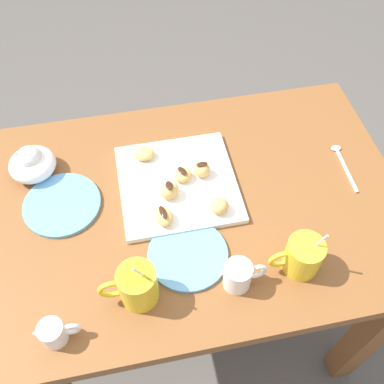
% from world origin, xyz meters
% --- Properties ---
extents(ground_plane, '(8.00, 8.00, 0.00)m').
position_xyz_m(ground_plane, '(0.00, 0.00, 0.00)').
color(ground_plane, '#514C47').
extents(dining_table, '(1.02, 0.71, 0.74)m').
position_xyz_m(dining_table, '(0.00, 0.00, 0.59)').
color(dining_table, brown).
rests_on(dining_table, ground_plane).
extents(pastry_plate_square, '(0.29, 0.29, 0.02)m').
position_xyz_m(pastry_plate_square, '(0.05, -0.06, 0.75)').
color(pastry_plate_square, white).
rests_on(pastry_plate_square, dining_table).
extents(coffee_mug_yellow_left, '(0.12, 0.08, 0.14)m').
position_xyz_m(coffee_mug_yellow_left, '(-0.18, 0.22, 0.79)').
color(coffee_mug_yellow_left, yellow).
rests_on(coffee_mug_yellow_left, dining_table).
extents(coffee_mug_yellow_right, '(0.12, 0.08, 0.15)m').
position_xyz_m(coffee_mug_yellow_right, '(0.18, 0.22, 0.79)').
color(coffee_mug_yellow_right, yellow).
rests_on(coffee_mug_yellow_right, dining_table).
extents(cream_pitcher_white, '(0.10, 0.06, 0.07)m').
position_xyz_m(cream_pitcher_white, '(-0.03, 0.23, 0.78)').
color(cream_pitcher_white, white).
rests_on(cream_pitcher_white, dining_table).
extents(ice_cream_bowl, '(0.12, 0.12, 0.09)m').
position_xyz_m(ice_cream_bowl, '(0.40, -0.17, 0.78)').
color(ice_cream_bowl, white).
rests_on(ice_cream_bowl, dining_table).
extents(chocolate_sauce_pitcher, '(0.09, 0.05, 0.06)m').
position_xyz_m(chocolate_sauce_pitcher, '(0.36, 0.27, 0.77)').
color(chocolate_sauce_pitcher, white).
rests_on(chocolate_sauce_pitcher, dining_table).
extents(saucer_sky_left, '(0.19, 0.19, 0.01)m').
position_xyz_m(saucer_sky_left, '(0.34, -0.05, 0.75)').
color(saucer_sky_left, '#66A8DB').
rests_on(saucer_sky_left, dining_table).
extents(saucer_sky_right, '(0.18, 0.18, 0.01)m').
position_xyz_m(saucer_sky_right, '(0.06, 0.14, 0.75)').
color(saucer_sky_right, '#66A8DB').
rests_on(saucer_sky_right, dining_table).
extents(loose_spoon_near_saucer, '(0.03, 0.16, 0.01)m').
position_xyz_m(loose_spoon_near_saucer, '(-0.39, -0.05, 0.74)').
color(loose_spoon_near_saucer, silver).
rests_on(loose_spoon_near_saucer, dining_table).
extents(beignet_0, '(0.04, 0.04, 0.04)m').
position_xyz_m(beignet_0, '(-0.02, -0.07, 0.78)').
color(beignet_0, '#E5B260').
rests_on(beignet_0, pastry_plate_square).
extents(chocolate_drizzle_0, '(0.03, 0.02, 0.00)m').
position_xyz_m(chocolate_drizzle_0, '(-0.02, -0.07, 0.80)').
color(chocolate_drizzle_0, '#381E11').
rests_on(chocolate_drizzle_0, beignet_0).
extents(beignet_1, '(0.07, 0.06, 0.03)m').
position_xyz_m(beignet_1, '(0.12, -0.16, 0.77)').
color(beignet_1, '#E5B260').
rests_on(beignet_1, pastry_plate_square).
extents(beignet_2, '(0.06, 0.06, 0.04)m').
position_xyz_m(beignet_2, '(-0.03, 0.04, 0.78)').
color(beignet_2, '#E5B260').
rests_on(beignet_2, pastry_plate_square).
extents(beignet_3, '(0.05, 0.05, 0.03)m').
position_xyz_m(beignet_3, '(0.03, -0.07, 0.77)').
color(beignet_3, '#E5B260').
rests_on(beignet_3, pastry_plate_square).
extents(chocolate_drizzle_3, '(0.03, 0.03, 0.00)m').
position_xyz_m(chocolate_drizzle_3, '(0.03, -0.07, 0.79)').
color(chocolate_drizzle_3, '#381E11').
rests_on(chocolate_drizzle_3, beignet_3).
extents(beignet_4, '(0.06, 0.06, 0.04)m').
position_xyz_m(beignet_4, '(0.07, -0.02, 0.78)').
color(beignet_4, '#E5B260').
rests_on(beignet_4, pastry_plate_square).
extents(chocolate_drizzle_4, '(0.02, 0.03, 0.00)m').
position_xyz_m(chocolate_drizzle_4, '(0.07, -0.02, 0.80)').
color(chocolate_drizzle_4, '#381E11').
rests_on(chocolate_drizzle_4, beignet_4).
extents(beignet_5, '(0.06, 0.07, 0.03)m').
position_xyz_m(beignet_5, '(0.10, 0.05, 0.77)').
color(beignet_5, '#E5B260').
rests_on(beignet_5, pastry_plate_square).
extents(chocolate_drizzle_5, '(0.02, 0.04, 0.00)m').
position_xyz_m(chocolate_drizzle_5, '(0.10, 0.05, 0.79)').
color(chocolate_drizzle_5, '#381E11').
rests_on(chocolate_drizzle_5, beignet_5).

